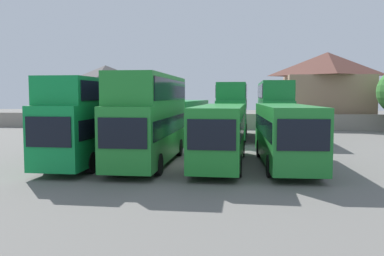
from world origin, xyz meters
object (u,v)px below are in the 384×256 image
at_px(bus_7, 233,108).
at_px(bus_8, 274,107).
at_px(bus_1, 95,116).
at_px(bus_6, 186,117).
at_px(bus_4, 286,131).
at_px(bus_5, 150,107).
at_px(house_terrace_left, 106,94).
at_px(house_terrace_centre, 327,89).
at_px(bus_3, 221,131).
at_px(bus_2, 150,114).

distance_m(bus_7, bus_8, 3.75).
xyz_separation_m(bus_1, bus_6, (3.39, 14.49, -0.78)).
height_order(bus_4, bus_6, bus_6).
relative_size(bus_4, bus_5, 0.92).
height_order(bus_1, bus_4, bus_1).
relative_size(bus_1, bus_7, 1.01).
distance_m(bus_1, bus_8, 18.90).
bearing_deg(house_terrace_left, house_terrace_centre, -2.10).
xyz_separation_m(bus_4, bus_5, (-11.08, 14.64, 0.91)).
relative_size(bus_6, house_terrace_centre, 1.04).
xyz_separation_m(bus_4, house_terrace_left, (-21.07, 31.34, 2.17)).
height_order(bus_5, bus_6, bus_5).
distance_m(bus_3, bus_4, 3.58).
height_order(bus_3, bus_4, bus_4).
distance_m(bus_4, bus_7, 15.23).
distance_m(bus_5, house_terrace_centre, 24.83).
distance_m(bus_5, bus_6, 3.56).
relative_size(bus_2, bus_3, 1.01).
bearing_deg(bus_6, bus_7, 97.12).
distance_m(bus_4, bus_6, 16.52).
xyz_separation_m(bus_7, bus_8, (3.73, 0.32, 0.07)).
relative_size(bus_3, bus_8, 0.91).
bearing_deg(house_terrace_left, bus_6, -51.16).
relative_size(bus_2, house_terrace_centre, 1.01).
bearing_deg(house_terrace_centre, bus_3, -111.06).
xyz_separation_m(bus_2, bus_5, (-3.45, 14.76, 0.00)).
xyz_separation_m(bus_3, bus_5, (-7.50, 14.78, 0.93)).
bearing_deg(bus_6, bus_1, -8.62).
bearing_deg(house_terrace_centre, bus_1, -122.46).
relative_size(bus_7, house_terrace_left, 1.05).
bearing_deg(bus_4, bus_2, -91.41).
bearing_deg(bus_2, house_terrace_left, -156.70).
distance_m(bus_7, house_terrace_centre, 19.26).
bearing_deg(bus_4, bus_3, -90.16).
bearing_deg(house_terrace_centre, house_terrace_left, 177.90).
xyz_separation_m(bus_1, house_terrace_centre, (19.14, 30.10, 2.02)).
relative_size(bus_4, bus_7, 0.95).
height_order(bus_5, house_terrace_centre, house_terrace_centre).
height_order(bus_4, bus_5, bus_5).
xyz_separation_m(bus_1, bus_5, (-0.06, 14.47, 0.11)).
bearing_deg(bus_3, bus_7, -179.79).
height_order(bus_3, bus_6, bus_6).
height_order(bus_1, bus_3, bus_1).
xyz_separation_m(bus_4, bus_8, (0.48, 15.17, 0.95)).
relative_size(bus_6, bus_8, 0.95).
height_order(bus_2, house_terrace_left, house_terrace_left).
height_order(bus_5, bus_7, bus_5).
xyz_separation_m(bus_4, bus_6, (-7.63, 14.65, 0.02)).
height_order(bus_7, house_terrace_centre, house_terrace_centre).
bearing_deg(bus_3, bus_6, -163.22).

